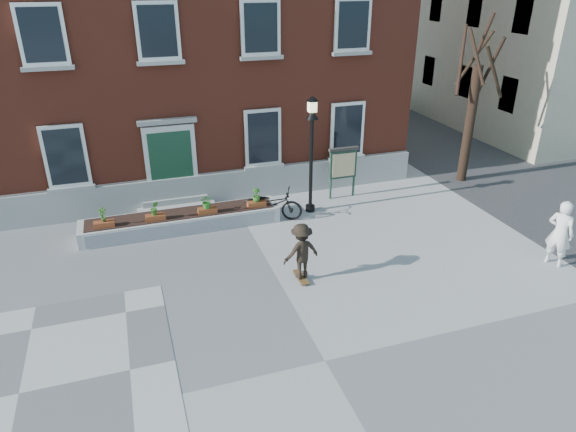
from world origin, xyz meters
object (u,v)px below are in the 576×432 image
object	(u,v)px
bystander	(560,233)
lamp_post	(312,139)
parked_car	(387,104)
notice_board	(343,164)
bicycle	(272,204)
skateboarder	(301,251)

from	to	relation	value
bystander	lamp_post	size ratio (longest dim) A/B	0.49
parked_car	lamp_post	world-z (taller)	lamp_post
bystander	notice_board	bearing A→B (deg)	6.33
bicycle	skateboarder	xyz separation A→B (m)	(-0.33, -3.80, 0.32)
parked_car	bicycle	bearing A→B (deg)	-108.73
parked_car	lamp_post	size ratio (longest dim) A/B	0.95
parked_car	lamp_post	distance (m)	14.01
bystander	skateboarder	distance (m)	7.12
parked_car	skateboarder	size ratio (longest dim) A/B	2.29
bystander	lamp_post	bearing A→B (deg)	19.15
bicycle	bystander	xyz separation A→B (m)	(6.64, -5.27, 0.43)
parked_car	notice_board	distance (m)	12.38
notice_board	skateboarder	size ratio (longest dim) A/B	1.15
lamp_post	skateboarder	xyz separation A→B (m)	(-1.75, -3.99, -1.70)
parked_car	bystander	distance (m)	16.63
bicycle	skateboarder	world-z (taller)	skateboarder
bicycle	notice_board	distance (m)	3.16
notice_board	skateboarder	bearing A→B (deg)	-124.49
lamp_post	parked_car	bearing A→B (deg)	51.23
skateboarder	bystander	bearing A→B (deg)	-11.86
lamp_post	skateboarder	distance (m)	4.67
lamp_post	skateboarder	bearing A→B (deg)	-113.69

